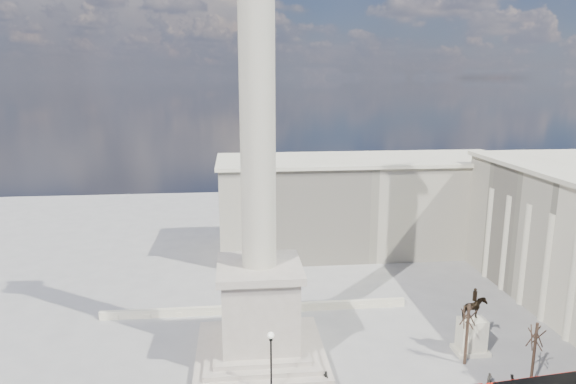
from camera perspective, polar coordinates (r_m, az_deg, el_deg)
The scene contains 12 objects.
ground at distance 55.52m, azimuth -2.78°, elevation -20.38°, with size 180.00×180.00×0.00m, color gray.
nelsons_column at distance 54.41m, azimuth -3.23°, elevation -5.96°, with size 14.00×14.00×49.85m.
balustrade_wall at distance 69.25m, azimuth -3.55°, elevation -12.80°, with size 40.00×0.60×1.10m, color beige.
building_northeast at distance 92.01m, azimuth 8.27°, elevation -1.32°, with size 51.00×17.00×16.60m.
victorian_lamp at distance 50.76m, azimuth -1.90°, elevation -18.23°, with size 0.61×0.61×7.13m.
equestrian_statue at distance 62.68m, azimuth 19.76°, elevation -14.29°, with size 3.66×2.74×7.71m.
bare_tree_near at distance 56.83m, azimuth 25.86°, elevation -14.08°, with size 1.71×1.71×7.49m.
bare_tree_mid at distance 58.86m, azimuth 19.42°, elevation -12.73°, with size 1.92×1.92×7.29m.
bare_tree_far at distance 80.47m, azimuth 26.41°, elevation -5.93°, with size 2.01×2.01×8.22m.
pedestrian_walking at distance 58.00m, azimuth 21.48°, elevation -18.88°, with size 0.55×0.36×1.51m, color black.
pedestrian_standing at distance 58.44m, azimuth 23.54°, elevation -18.76°, with size 0.78×0.61×1.60m, color black.
pedestrian_crossing at distance 54.73m, azimuth 4.24°, elevation -19.95°, with size 0.93×0.39×1.58m, color black.
Camera 1 is at (-2.30, -46.55, 30.16)m, focal length 32.00 mm.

